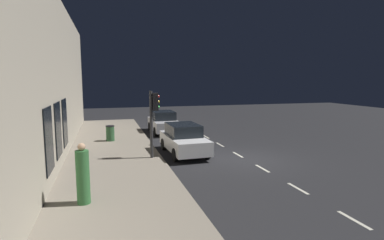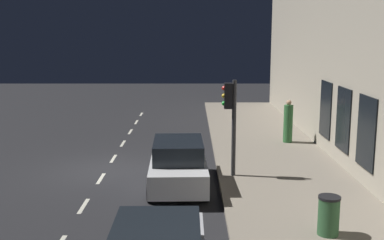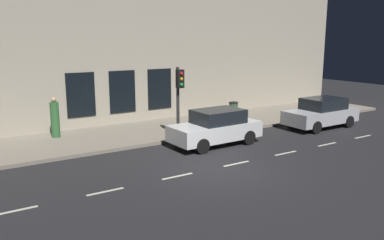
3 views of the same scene
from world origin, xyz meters
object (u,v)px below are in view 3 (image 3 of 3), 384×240
Objects in this scene: parked_car_0 at (321,113)px; trash_bin at (233,110)px; traffic_light at (179,90)px; parked_car_1 at (216,127)px; pedestrian_0 at (55,119)px.

trash_bin is at bearing 36.02° from parked_car_0.
traffic_light reaches higher than parked_car_1.
trash_bin is (3.86, 2.85, -0.16)m from parked_car_0.
pedestrian_0 is (4.84, 12.57, 0.23)m from parked_car_0.
pedestrian_0 is (2.94, 4.94, -1.34)m from traffic_light.
parked_car_1 is at bearing -152.97° from traffic_light.
pedestrian_0 is 9.77m from trash_bin.
parked_car_0 is at bearing 78.47° from pedestrian_0.
trash_bin is (1.97, -4.77, -1.73)m from traffic_light.
trash_bin is at bearing -48.47° from parked_car_1.
parked_car_0 is at bearing -103.96° from traffic_light.
traffic_light is 8.02m from parked_car_0.
parked_car_1 is 5.36m from trash_bin.
traffic_light is 3.40× the size of trash_bin.
traffic_light is 0.77× the size of parked_car_0.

